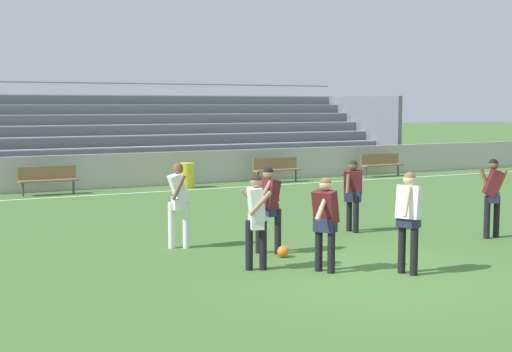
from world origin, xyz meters
name	(u,v)px	position (x,y,z in m)	size (l,w,h in m)	color
ground_plane	(367,273)	(0.00, 0.00, 0.00)	(160.00, 160.00, 0.00)	#477033
field_line_sideline	(145,192)	(0.00, 12.33, 0.00)	(44.00, 0.12, 0.01)	white
sideline_wall	(129,170)	(0.00, 14.03, 0.59)	(48.00, 0.16, 1.18)	#BCB7AD
bleacher_stand	(58,135)	(-1.71, 17.63, 1.69)	(27.80, 6.07, 3.79)	#B2B2B7
bench_far_right	(381,163)	(10.00, 13.14, 0.55)	(1.80, 0.40, 0.90)	olive
bench_centre_sideline	(48,178)	(-2.90, 13.14, 0.55)	(1.80, 0.40, 0.90)	olive
bench_far_left	(276,167)	(5.28, 13.14, 0.55)	(1.80, 0.40, 0.90)	olive
trash_bin	(186,175)	(1.68, 12.94, 0.43)	(0.53, 0.53, 0.86)	yellow
player_white_trailing_run	(256,214)	(-1.58, 1.02, 0.98)	(0.45, 0.57, 1.65)	black
player_dark_on_ball	(268,203)	(-0.77, 2.14, 0.98)	(0.71, 0.46, 1.66)	black
player_dark_wide_right	(325,216)	(-0.60, 0.37, 0.96)	(0.67, 0.50, 1.62)	black
player_dark_challenging	(353,190)	(1.98, 3.35, 0.95)	(0.59, 0.47, 1.61)	black
player_white_wide_left	(178,197)	(-2.12, 3.38, 1.02)	(0.43, 0.49, 1.70)	white
player_white_dropping_back	(409,213)	(0.56, -0.38, 1.03)	(0.55, 0.48, 1.73)	black
player_dark_overlapping	(493,191)	(4.24, 1.43, 1.01)	(0.54, 0.60, 1.69)	black
soccer_ball	(283,251)	(-0.68, 1.70, 0.11)	(0.22, 0.22, 0.22)	orange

